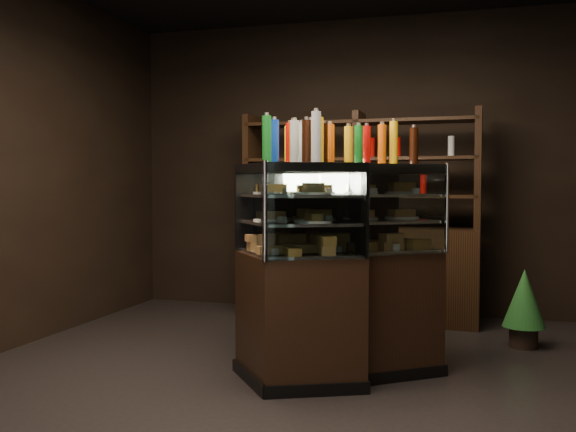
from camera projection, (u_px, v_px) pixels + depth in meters
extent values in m
plane|color=black|center=(312.00, 382.00, 4.23)|extent=(5.00, 5.00, 0.00)
cube|color=black|center=(372.00, 166.00, 6.56)|extent=(5.00, 0.02, 3.00)
cube|color=black|center=(92.00, 113.00, 1.76)|extent=(5.00, 0.02, 3.00)
cube|color=black|center=(339.00, 313.00, 4.42)|extent=(1.42, 1.30, 0.85)
cube|color=black|center=(338.00, 368.00, 4.44)|extent=(1.46, 1.33, 0.08)
cube|color=black|center=(339.00, 169.00, 4.37)|extent=(1.42, 1.30, 0.06)
cube|color=silver|center=(339.00, 250.00, 4.40)|extent=(1.35, 1.22, 0.02)
cube|color=silver|center=(339.00, 221.00, 4.39)|extent=(1.35, 1.22, 0.02)
cube|color=silver|center=(339.00, 195.00, 4.38)|extent=(1.35, 1.22, 0.02)
cube|color=white|center=(362.00, 210.00, 4.07)|extent=(1.04, 0.79, 0.60)
cylinder|color=silver|center=(447.00, 209.00, 4.31)|extent=(0.03, 0.03, 0.62)
cylinder|color=silver|center=(265.00, 212.00, 3.85)|extent=(0.03, 0.03, 0.62)
cube|color=black|center=(300.00, 308.00, 4.57)|extent=(1.13, 1.45, 0.85)
cube|color=black|center=(300.00, 361.00, 4.59)|extent=(1.16, 1.49, 0.08)
cube|color=black|center=(300.00, 170.00, 4.53)|extent=(1.13, 1.45, 0.06)
cube|color=silver|center=(300.00, 248.00, 4.55)|extent=(1.06, 1.38, 0.02)
cube|color=silver|center=(300.00, 220.00, 4.54)|extent=(1.06, 1.38, 0.02)
cube|color=silver|center=(300.00, 195.00, 4.53)|extent=(1.06, 1.38, 0.02)
cube|color=white|center=(253.00, 208.00, 4.49)|extent=(0.54, 1.18, 0.60)
cylinder|color=silver|center=(265.00, 212.00, 3.85)|extent=(0.03, 0.03, 0.62)
cylinder|color=silver|center=(247.00, 205.00, 5.13)|extent=(0.03, 0.03, 0.62)
cube|color=gold|center=(266.00, 248.00, 4.17)|extent=(0.20, 0.18, 0.06)
cube|color=gold|center=(297.00, 247.00, 4.25)|extent=(0.20, 0.18, 0.06)
cube|color=gold|center=(326.00, 246.00, 4.33)|extent=(0.20, 0.18, 0.06)
cube|color=gold|center=(355.00, 245.00, 4.40)|extent=(0.20, 0.18, 0.06)
cube|color=gold|center=(383.00, 244.00, 4.48)|extent=(0.20, 0.18, 0.06)
cube|color=gold|center=(410.00, 243.00, 4.56)|extent=(0.20, 0.18, 0.06)
cylinder|color=white|center=(271.00, 220.00, 4.21)|extent=(0.24, 0.24, 0.02)
cube|color=gold|center=(271.00, 215.00, 4.21)|extent=(0.19, 0.17, 0.05)
cylinder|color=white|center=(317.00, 219.00, 4.33)|extent=(0.24, 0.24, 0.02)
cube|color=gold|center=(317.00, 214.00, 4.33)|extent=(0.19, 0.17, 0.05)
cylinder|color=white|center=(360.00, 218.00, 4.45)|extent=(0.24, 0.24, 0.02)
cube|color=gold|center=(360.00, 213.00, 4.44)|extent=(0.19, 0.17, 0.05)
cylinder|color=white|center=(401.00, 218.00, 4.56)|extent=(0.24, 0.24, 0.02)
cube|color=gold|center=(402.00, 213.00, 4.56)|extent=(0.19, 0.17, 0.05)
cylinder|color=white|center=(271.00, 193.00, 4.20)|extent=(0.24, 0.24, 0.02)
cube|color=gold|center=(271.00, 188.00, 4.20)|extent=(0.19, 0.17, 0.05)
cylinder|color=white|center=(317.00, 193.00, 4.32)|extent=(0.24, 0.24, 0.02)
cube|color=gold|center=(317.00, 188.00, 4.32)|extent=(0.19, 0.17, 0.05)
cylinder|color=white|center=(361.00, 193.00, 4.44)|extent=(0.24, 0.24, 0.02)
cube|color=gold|center=(361.00, 188.00, 4.44)|extent=(0.19, 0.17, 0.05)
cylinder|color=white|center=(402.00, 192.00, 4.55)|extent=(0.24, 0.24, 0.02)
cube|color=gold|center=(402.00, 188.00, 4.55)|extent=(0.19, 0.17, 0.05)
cube|color=gold|center=(285.00, 237.00, 5.08)|extent=(0.16, 0.20, 0.06)
cube|color=gold|center=(289.00, 239.00, 4.87)|extent=(0.16, 0.20, 0.06)
cube|color=gold|center=(293.00, 241.00, 4.65)|extent=(0.16, 0.20, 0.06)
cube|color=gold|center=(298.00, 244.00, 4.44)|extent=(0.16, 0.20, 0.06)
cube|color=gold|center=(303.00, 247.00, 4.22)|extent=(0.16, 0.20, 0.06)
cube|color=gold|center=(309.00, 251.00, 4.01)|extent=(0.16, 0.20, 0.06)
cylinder|color=white|center=(290.00, 215.00, 5.03)|extent=(0.24, 0.24, 0.02)
cube|color=gold|center=(290.00, 210.00, 5.03)|extent=(0.15, 0.19, 0.05)
cylinder|color=white|center=(297.00, 217.00, 4.70)|extent=(0.24, 0.24, 0.02)
cube|color=gold|center=(297.00, 212.00, 4.70)|extent=(0.15, 0.19, 0.05)
cylinder|color=white|center=(304.00, 219.00, 4.38)|extent=(0.24, 0.24, 0.02)
cube|color=gold|center=(304.00, 214.00, 4.38)|extent=(0.15, 0.19, 0.05)
cylinder|color=white|center=(313.00, 222.00, 4.06)|extent=(0.24, 0.24, 0.02)
cube|color=gold|center=(313.00, 216.00, 4.05)|extent=(0.15, 0.19, 0.05)
cylinder|color=white|center=(290.00, 192.00, 5.02)|extent=(0.24, 0.24, 0.02)
cube|color=gold|center=(290.00, 187.00, 5.02)|extent=(0.15, 0.19, 0.05)
cylinder|color=white|center=(297.00, 192.00, 4.70)|extent=(0.24, 0.24, 0.02)
cube|color=gold|center=(297.00, 187.00, 4.69)|extent=(0.15, 0.19, 0.05)
cylinder|color=white|center=(304.00, 193.00, 4.37)|extent=(0.24, 0.24, 0.02)
cube|color=gold|center=(304.00, 188.00, 4.37)|extent=(0.15, 0.19, 0.05)
cylinder|color=white|center=(313.00, 193.00, 4.05)|extent=(0.24, 0.24, 0.02)
cube|color=gold|center=(313.00, 188.00, 4.05)|extent=(0.15, 0.19, 0.05)
cylinder|color=#0F38B2|center=(264.00, 142.00, 4.17)|extent=(0.06, 0.06, 0.28)
cylinder|color=silver|center=(264.00, 119.00, 4.16)|extent=(0.03, 0.03, 0.02)
cylinder|color=black|center=(278.00, 143.00, 4.21)|extent=(0.06, 0.06, 0.28)
cylinder|color=silver|center=(278.00, 120.00, 4.20)|extent=(0.03, 0.03, 0.02)
cylinder|color=#B20C0A|center=(292.00, 143.00, 4.24)|extent=(0.06, 0.06, 0.28)
cylinder|color=silver|center=(292.00, 120.00, 4.23)|extent=(0.03, 0.03, 0.02)
cylinder|color=#147223|center=(306.00, 143.00, 4.28)|extent=(0.06, 0.06, 0.28)
cylinder|color=silver|center=(306.00, 121.00, 4.27)|extent=(0.03, 0.03, 0.02)
cylinder|color=silver|center=(319.00, 144.00, 4.31)|extent=(0.06, 0.06, 0.28)
cylinder|color=silver|center=(319.00, 121.00, 4.30)|extent=(0.03, 0.03, 0.02)
cylinder|color=yellow|center=(333.00, 144.00, 4.35)|extent=(0.06, 0.06, 0.28)
cylinder|color=silver|center=(333.00, 122.00, 4.34)|extent=(0.03, 0.03, 0.02)
cylinder|color=#D8590A|center=(346.00, 144.00, 4.38)|extent=(0.06, 0.06, 0.28)
cylinder|color=silver|center=(346.00, 122.00, 4.37)|extent=(0.03, 0.03, 0.02)
cylinder|color=#0F38B2|center=(359.00, 145.00, 4.42)|extent=(0.06, 0.06, 0.28)
cylinder|color=silver|center=(359.00, 123.00, 4.41)|extent=(0.03, 0.03, 0.02)
cylinder|color=black|center=(371.00, 145.00, 4.45)|extent=(0.06, 0.06, 0.28)
cylinder|color=silver|center=(372.00, 123.00, 4.44)|extent=(0.03, 0.03, 0.02)
cylinder|color=#B20C0A|center=(384.00, 145.00, 4.49)|extent=(0.06, 0.06, 0.28)
cylinder|color=silver|center=(384.00, 124.00, 4.48)|extent=(0.03, 0.03, 0.02)
cylinder|color=#147223|center=(396.00, 146.00, 4.52)|extent=(0.06, 0.06, 0.28)
cylinder|color=silver|center=(396.00, 124.00, 4.51)|extent=(0.03, 0.03, 0.02)
cylinder|color=silver|center=(408.00, 146.00, 4.56)|extent=(0.06, 0.06, 0.28)
cylinder|color=silver|center=(409.00, 125.00, 4.55)|extent=(0.03, 0.03, 0.02)
cylinder|color=#0F38B2|center=(289.00, 150.00, 5.05)|extent=(0.06, 0.06, 0.28)
cylinder|color=silver|center=(289.00, 131.00, 5.05)|extent=(0.03, 0.03, 0.02)
cylinder|color=black|center=(291.00, 149.00, 4.96)|extent=(0.06, 0.06, 0.28)
cylinder|color=silver|center=(291.00, 130.00, 4.95)|extent=(0.03, 0.03, 0.02)
cylinder|color=#B20C0A|center=(293.00, 148.00, 4.86)|extent=(0.06, 0.06, 0.28)
cylinder|color=silver|center=(293.00, 128.00, 4.85)|extent=(0.03, 0.03, 0.02)
cylinder|color=#147223|center=(295.00, 148.00, 4.76)|extent=(0.06, 0.06, 0.28)
cylinder|color=silver|center=(295.00, 127.00, 4.75)|extent=(0.03, 0.03, 0.02)
cylinder|color=silver|center=(297.00, 147.00, 4.66)|extent=(0.06, 0.06, 0.28)
cylinder|color=silver|center=(297.00, 126.00, 4.66)|extent=(0.03, 0.03, 0.02)
cylinder|color=yellow|center=(299.00, 146.00, 4.57)|extent=(0.06, 0.06, 0.28)
cylinder|color=silver|center=(299.00, 125.00, 4.56)|extent=(0.03, 0.03, 0.02)
cylinder|color=#D8590A|center=(301.00, 145.00, 4.47)|extent=(0.06, 0.06, 0.28)
cylinder|color=silver|center=(301.00, 123.00, 4.46)|extent=(0.03, 0.03, 0.02)
cylinder|color=#0F38B2|center=(304.00, 144.00, 4.37)|extent=(0.06, 0.06, 0.28)
cylinder|color=silver|center=(304.00, 122.00, 4.36)|extent=(0.03, 0.03, 0.02)
cylinder|color=black|center=(306.00, 143.00, 4.27)|extent=(0.06, 0.06, 0.28)
cylinder|color=silver|center=(306.00, 121.00, 4.27)|extent=(0.03, 0.03, 0.02)
cylinder|color=#B20C0A|center=(309.00, 142.00, 4.18)|extent=(0.06, 0.06, 0.28)
cylinder|color=silver|center=(309.00, 119.00, 4.17)|extent=(0.03, 0.03, 0.02)
cylinder|color=#147223|center=(312.00, 141.00, 4.08)|extent=(0.06, 0.06, 0.28)
cylinder|color=silver|center=(312.00, 117.00, 4.07)|extent=(0.03, 0.03, 0.02)
cylinder|color=silver|center=(315.00, 140.00, 3.98)|extent=(0.06, 0.06, 0.28)
cylinder|color=silver|center=(315.00, 116.00, 3.97)|extent=(0.03, 0.03, 0.02)
cylinder|color=black|center=(523.00, 337.00, 5.15)|extent=(0.22, 0.22, 0.17)
cone|color=#17501C|center=(524.00, 298.00, 5.13)|extent=(0.34, 0.34, 0.47)
cone|color=#17501C|center=(525.00, 279.00, 5.12)|extent=(0.26, 0.26, 0.33)
cube|color=black|center=(358.00, 273.00, 6.19)|extent=(2.27, 0.48, 0.90)
cube|color=black|center=(252.00, 171.00, 6.48)|extent=(0.07, 0.38, 1.10)
cube|color=black|center=(359.00, 170.00, 6.14)|extent=(0.07, 0.38, 1.10)
cube|color=black|center=(478.00, 169.00, 5.81)|extent=(0.07, 0.38, 1.10)
cube|color=black|center=(359.00, 196.00, 6.16)|extent=(2.22, 0.44, 0.03)
cube|color=black|center=(359.00, 159.00, 6.14)|extent=(2.22, 0.44, 0.03)
cube|color=black|center=(359.00, 123.00, 6.12)|extent=(2.22, 0.44, 0.03)
cylinder|color=#0F38B2|center=(274.00, 183.00, 6.41)|extent=(0.06, 0.06, 0.22)
cylinder|color=black|center=(298.00, 183.00, 6.34)|extent=(0.06, 0.06, 0.22)
cylinder|color=#B20C0A|center=(322.00, 183.00, 6.26)|extent=(0.06, 0.06, 0.22)
cylinder|color=#147223|center=(346.00, 183.00, 6.19)|extent=(0.06, 0.06, 0.22)
cylinder|color=silver|center=(372.00, 183.00, 6.11)|extent=(0.06, 0.06, 0.22)
cylinder|color=yellow|center=(397.00, 183.00, 6.04)|extent=(0.06, 0.06, 0.22)
cylinder|color=#D8590A|center=(424.00, 183.00, 5.96)|extent=(0.06, 0.06, 0.22)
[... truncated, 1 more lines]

